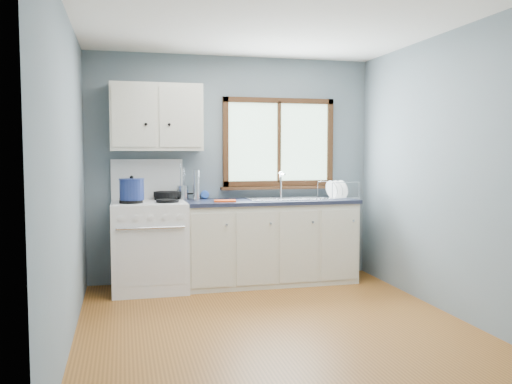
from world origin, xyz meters
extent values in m
cube|color=#975A23|center=(0.00, 0.00, -0.01)|extent=(3.20, 3.60, 0.02)
cube|color=white|center=(0.00, 0.00, 2.51)|extent=(3.20, 3.60, 0.02)
cube|color=slate|center=(0.00, 1.81, 1.25)|extent=(3.20, 0.02, 2.50)
cube|color=slate|center=(0.00, -1.81, 1.25)|extent=(3.20, 0.02, 2.50)
cube|color=slate|center=(-1.61, 0.00, 1.25)|extent=(0.02, 3.60, 2.50)
cube|color=slate|center=(1.61, 0.00, 1.25)|extent=(0.02, 3.60, 2.50)
cube|color=white|center=(-0.95, 1.47, 0.46)|extent=(0.76, 0.65, 0.92)
cube|color=white|center=(-0.95, 1.77, 1.14)|extent=(0.76, 0.05, 0.44)
cube|color=silver|center=(-0.95, 1.47, 0.93)|extent=(0.72, 0.59, 0.01)
cylinder|color=black|center=(-1.13, 1.32, 0.95)|extent=(0.23, 0.23, 0.03)
cylinder|color=black|center=(-0.77, 1.32, 0.95)|extent=(0.23, 0.23, 0.03)
cylinder|color=black|center=(-1.13, 1.61, 0.95)|extent=(0.23, 0.23, 0.03)
cylinder|color=black|center=(-0.77, 1.61, 0.95)|extent=(0.23, 0.23, 0.03)
cylinder|color=silver|center=(-0.95, 1.12, 0.70)|extent=(0.66, 0.02, 0.02)
cube|color=silver|center=(-0.95, 1.14, 0.40)|extent=(0.66, 0.01, 0.55)
cube|color=beige|center=(0.36, 1.49, 0.44)|extent=(1.85, 0.60, 0.88)
cube|color=black|center=(0.36, 1.51, 0.04)|extent=(1.85, 0.54, 0.08)
cube|color=black|center=(0.36, 1.49, 0.90)|extent=(1.89, 0.64, 0.04)
cube|color=silver|center=(0.54, 1.49, 0.92)|extent=(0.84, 0.46, 0.01)
cube|color=silver|center=(0.34, 1.49, 0.85)|extent=(0.36, 0.40, 0.14)
cube|color=silver|center=(0.74, 1.49, 0.85)|extent=(0.36, 0.40, 0.14)
cylinder|color=silver|center=(0.54, 1.69, 1.06)|extent=(0.02, 0.02, 0.28)
cylinder|color=silver|center=(0.54, 1.62, 1.19)|extent=(0.02, 0.16, 0.02)
sphere|color=silver|center=(0.54, 1.69, 1.20)|extent=(0.04, 0.04, 0.04)
cube|color=#9EC6A8|center=(0.54, 1.79, 1.55)|extent=(1.22, 0.01, 0.92)
cube|color=#412512|center=(0.54, 1.77, 2.02)|extent=(1.30, 0.05, 0.06)
cube|color=#412512|center=(0.54, 1.77, 1.08)|extent=(1.30, 0.05, 0.06)
cube|color=#412512|center=(-0.08, 1.77, 1.55)|extent=(0.06, 0.05, 1.00)
cube|color=#412512|center=(1.16, 1.77, 1.55)|extent=(0.06, 0.05, 1.00)
cube|color=#412512|center=(0.54, 1.77, 1.55)|extent=(0.03, 0.05, 0.92)
cube|color=#412512|center=(0.54, 1.74, 1.03)|extent=(1.36, 0.10, 0.03)
cube|color=beige|center=(-0.85, 1.63, 1.80)|extent=(0.95, 0.32, 0.70)
cube|color=beige|center=(-1.09, 1.46, 1.80)|extent=(0.44, 0.01, 0.62)
cube|color=beige|center=(-0.61, 1.46, 1.80)|extent=(0.44, 0.01, 0.62)
sphere|color=black|center=(-0.97, 1.45, 1.72)|extent=(0.03, 0.03, 0.03)
sphere|color=black|center=(-0.73, 1.45, 1.72)|extent=(0.03, 0.03, 0.03)
cylinder|color=black|center=(-0.75, 1.62, 0.99)|extent=(0.31, 0.31, 0.06)
cube|color=black|center=(-0.55, 1.64, 0.99)|extent=(0.16, 0.04, 0.02)
cylinder|color=navy|center=(-1.12, 1.33, 1.06)|extent=(0.28, 0.28, 0.20)
cylinder|color=navy|center=(-1.12, 1.33, 1.17)|extent=(0.29, 0.29, 0.01)
sphere|color=black|center=(-1.12, 1.33, 1.19)|extent=(0.04, 0.04, 0.04)
cylinder|color=silver|center=(-0.58, 1.65, 1.00)|extent=(0.14, 0.14, 0.16)
cylinder|color=silver|center=(-0.56, 1.67, 1.16)|extent=(0.01, 0.01, 0.23)
cylinder|color=silver|center=(-0.60, 1.67, 1.18)|extent=(0.01, 0.01, 0.27)
cylinder|color=silver|center=(-0.58, 1.63, 1.15)|extent=(0.01, 0.01, 0.21)
cylinder|color=silver|center=(-0.44, 1.60, 1.08)|extent=(0.08, 0.08, 0.32)
imported|color=blue|center=(-0.33, 1.73, 1.04)|extent=(0.10, 0.10, 0.24)
cube|color=#DF4212|center=(-0.17, 1.35, 0.93)|extent=(0.25, 0.19, 0.02)
cube|color=silver|center=(1.14, 1.47, 0.93)|extent=(0.45, 0.38, 0.01)
cylinder|color=silver|center=(1.00, 1.29, 1.01)|extent=(0.01, 0.01, 0.18)
cylinder|color=silver|center=(1.35, 1.38, 1.01)|extent=(0.01, 0.01, 0.18)
cylinder|color=silver|center=(0.93, 1.56, 1.01)|extent=(0.01, 0.01, 0.18)
cylinder|color=silver|center=(1.28, 1.65, 1.01)|extent=(0.01, 0.01, 0.18)
cylinder|color=silver|center=(1.18, 1.34, 1.10)|extent=(0.36, 0.10, 0.01)
cylinder|color=silver|center=(1.11, 1.60, 1.10)|extent=(0.36, 0.10, 0.01)
cylinder|color=white|center=(1.05, 1.45, 1.02)|extent=(0.10, 0.21, 0.20)
cylinder|color=white|center=(1.12, 1.46, 1.02)|extent=(0.10, 0.21, 0.20)
cylinder|color=white|center=(1.19, 1.48, 1.02)|extent=(0.10, 0.21, 0.20)
camera|label=1|loc=(-1.20, -4.19, 1.44)|focal=38.00mm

